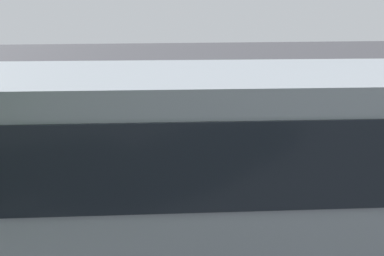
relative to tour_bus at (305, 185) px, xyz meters
The scene contains 11 objects.
ground_plane 5.07m from the tour_bus, 73.78° to the right, with size 80.00×80.00×0.00m, color #38383D.
tour_bus is the anchor object (origin of this frame).
spectator_far_left 3.34m from the tour_bus, 106.97° to the right, with size 0.58×0.36×1.79m.
spectator_left 3.07m from the tour_bus, 87.72° to the right, with size 0.58×0.35×1.75m.
spectator_centre 3.31m from the tour_bus, 71.37° to the right, with size 0.58×0.38×1.70m.
parked_motorcycle_silver 3.42m from the tour_bus, 47.92° to the right, with size 2.03×0.71×0.99m.
stunt_motorcycle 8.59m from the tour_bus, 68.35° to the right, with size 1.99×0.64×1.75m.
bay_line_a 6.44m from the tour_bus, 127.74° to the right, with size 0.20×3.64×0.01m.
bay_line_b 5.28m from the tour_bus, 100.97° to the right, with size 0.21×4.03×0.01m.
bay_line_c 5.53m from the tour_bus, 68.88° to the right, with size 0.21×4.31×0.01m.
bay_line_d 7.05m from the tour_bus, 45.98° to the right, with size 0.21×4.15×0.01m.
Camera 1 is at (0.90, 10.17, 4.07)m, focal length 41.81 mm.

